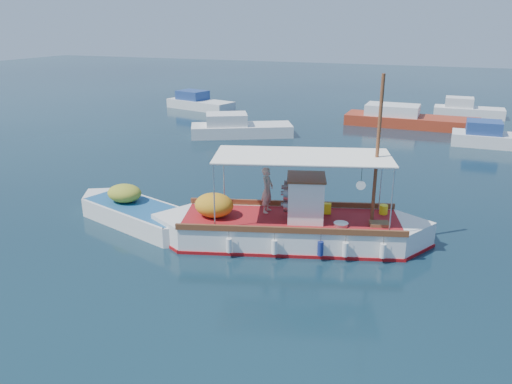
% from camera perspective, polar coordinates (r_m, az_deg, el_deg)
% --- Properties ---
extents(ground, '(160.00, 160.00, 0.00)m').
position_cam_1_polar(ground, '(18.37, 2.51, -5.91)').
color(ground, black).
rests_on(ground, ground).
extents(fishing_caique, '(9.92, 4.85, 6.32)m').
position_cam_1_polar(fishing_caique, '(18.30, 3.77, -4.13)').
color(fishing_caique, white).
rests_on(fishing_caique, ground).
extents(dinghy, '(6.61, 3.34, 1.69)m').
position_cam_1_polar(dinghy, '(20.52, -13.28, -2.59)').
color(dinghy, white).
rests_on(dinghy, ground).
extents(bg_boat_nw, '(7.33, 5.31, 1.80)m').
position_cam_1_polar(bg_boat_nw, '(35.34, -2.01, 7.21)').
color(bg_boat_nw, silver).
rests_on(bg_boat_nw, ground).
extents(bg_boat_n, '(9.88, 2.93, 1.80)m').
position_cam_1_polar(bg_boat_n, '(40.34, 16.89, 7.89)').
color(bg_boat_n, '#9C2F1A').
rests_on(bg_boat_n, ground).
extents(bg_boat_ne, '(5.33, 2.24, 1.80)m').
position_cam_1_polar(bg_boat_ne, '(35.87, 25.45, 5.54)').
color(bg_boat_ne, silver).
rests_on(bg_boat_ne, ground).
extents(bg_boat_far_w, '(6.78, 3.83, 1.80)m').
position_cam_1_polar(bg_boat_far_w, '(46.80, -6.55, 10.03)').
color(bg_boat_far_w, silver).
rests_on(bg_boat_far_w, ground).
extents(bg_boat_far_n, '(5.53, 2.02, 1.80)m').
position_cam_1_polar(bg_boat_far_n, '(46.09, 22.93, 8.53)').
color(bg_boat_far_n, silver).
rests_on(bg_boat_far_n, ground).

